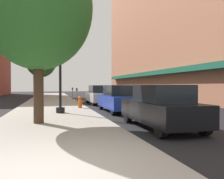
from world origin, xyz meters
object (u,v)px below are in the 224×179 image
at_px(car_blue, 119,99).
at_px(parking_meter_far, 72,92).
at_px(fire_hydrant, 80,102).
at_px(car_black, 161,107).
at_px(parking_meter_near, 77,94).
at_px(tree_mid, 38,7).
at_px(car_silver, 99,95).
at_px(lamppost, 60,57).
at_px(tree_near, 42,55).
at_px(tree_far, 41,60).

bearing_deg(car_blue, parking_meter_far, 100.51).
distance_m(fire_hydrant, car_blue, 2.93).
bearing_deg(parking_meter_far, car_black, -83.07).
xyz_separation_m(parking_meter_near, tree_mid, (-2.61, -10.20, 3.82)).
distance_m(fire_hydrant, car_silver, 4.68).
bearing_deg(lamppost, parking_meter_far, 81.59).
xyz_separation_m(tree_near, car_black, (5.12, -18.98, -4.28)).
bearing_deg(parking_meter_far, fire_hydrant, -91.56).
distance_m(lamppost, parking_meter_near, 7.39).
xyz_separation_m(lamppost, car_blue, (3.58, 0.64, -2.39)).
xyz_separation_m(tree_near, car_blue, (5.12, -13.31, -4.28)).
bearing_deg(car_silver, parking_meter_far, 113.31).
bearing_deg(tree_mid, parking_meter_far, 79.72).
height_order(parking_meter_near, parking_meter_far, same).
bearing_deg(tree_mid, lamppost, 73.74).
height_order(tree_near, tree_far, tree_far).
xyz_separation_m(tree_mid, tree_far, (-0.91, 24.24, 0.52)).
distance_m(tree_far, car_silver, 15.84).
relative_size(tree_near, car_silver, 1.68).
bearing_deg(fire_hydrant, parking_meter_near, 86.91).
xyz_separation_m(lamppost, tree_far, (-1.89, 20.89, 2.09)).
bearing_deg(parking_meter_far, lamppost, -98.41).
bearing_deg(tree_near, car_black, -74.91).
height_order(tree_far, car_blue, tree_far).
distance_m(tree_far, car_black, 26.86).
height_order(lamppost, tree_near, tree_near).
height_order(fire_hydrant, car_blue, car_blue).
distance_m(parking_meter_far, tree_far, 11.34).
distance_m(lamppost, car_silver, 7.98).
height_order(tree_near, car_silver, tree_near).
bearing_deg(car_silver, parking_meter_near, 175.01).
xyz_separation_m(parking_meter_far, car_black, (1.95, -16.05, -0.14)).
bearing_deg(car_black, parking_meter_far, 96.30).
bearing_deg(lamppost, fire_hydrant, 61.54).
height_order(tree_near, car_black, tree_near).
xyz_separation_m(lamppost, car_silver, (3.58, 6.71, -2.39)).
relative_size(tree_near, car_black, 1.68).
relative_size(parking_meter_near, tree_near, 0.18).
relative_size(parking_meter_near, car_blue, 0.30).
bearing_deg(fire_hydrant, tree_near, 104.48).
xyz_separation_m(tree_far, car_blue, (5.47, -20.25, -4.48)).
relative_size(lamppost, tree_mid, 0.82).
xyz_separation_m(tree_mid, car_silver, (4.56, 10.06, -3.96)).
bearing_deg(parking_meter_near, car_blue, -72.56).
height_order(tree_far, car_silver, tree_far).
height_order(fire_hydrant, parking_meter_near, parking_meter_near).
distance_m(lamppost, tree_mid, 3.82).
relative_size(parking_meter_far, tree_near, 0.18).
relative_size(parking_meter_far, car_silver, 0.30).
bearing_deg(tree_near, car_blue, -68.97).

